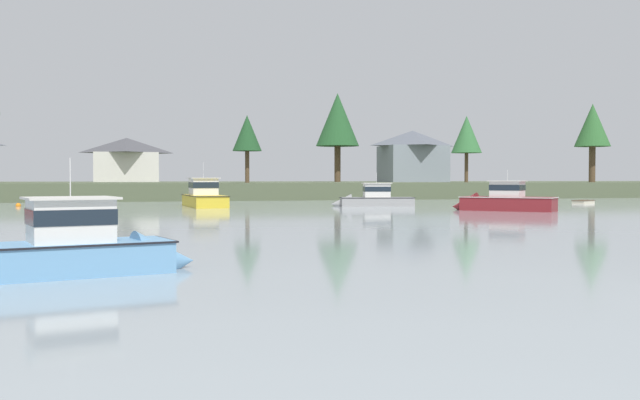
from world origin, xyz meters
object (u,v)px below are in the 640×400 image
(cruiser_grey, at_px, (370,201))
(mooring_buoy_orange, at_px, (18,205))
(cruiser_skyblue, at_px, (80,257))
(cruiser_maroon, at_px, (499,204))
(cruiser_yellow, at_px, (203,200))
(dinghy_cream, at_px, (583,202))

(cruiser_grey, xyz_separation_m, mooring_buoy_orange, (-30.78, 7.07, -0.40))
(cruiser_skyblue, height_order, cruiser_maroon, cruiser_maroon)
(cruiser_skyblue, bearing_deg, mooring_buoy_orange, 100.31)
(cruiser_maroon, bearing_deg, cruiser_yellow, 145.93)
(cruiser_skyblue, xyz_separation_m, mooring_buoy_orange, (-8.92, 49.06, -0.37))
(cruiser_skyblue, xyz_separation_m, cruiser_yellow, (7.13, 45.41, 0.11))
(cruiser_skyblue, bearing_deg, cruiser_maroon, 47.01)
(dinghy_cream, distance_m, cruiser_grey, 22.59)
(dinghy_cream, height_order, cruiser_grey, cruiser_grey)
(cruiser_yellow, height_order, cruiser_grey, cruiser_yellow)
(cruiser_grey, bearing_deg, dinghy_cream, 1.52)
(cruiser_yellow, relative_size, mooring_buoy_orange, 19.18)
(cruiser_yellow, xyz_separation_m, mooring_buoy_orange, (-16.05, 3.65, -0.47))
(dinghy_cream, height_order, mooring_buoy_orange, mooring_buoy_orange)
(cruiser_skyblue, height_order, cruiser_yellow, cruiser_yellow)
(cruiser_yellow, bearing_deg, cruiser_skyblue, -98.92)
(cruiser_skyblue, xyz_separation_m, dinghy_cream, (44.43, 42.59, -0.33))
(cruiser_grey, distance_m, cruiser_maroon, 13.12)
(cruiser_yellow, distance_m, dinghy_cream, 37.41)
(cruiser_maroon, relative_size, mooring_buoy_orange, 14.67)
(cruiser_maroon, bearing_deg, cruiser_grey, 121.55)
(cruiser_skyblue, relative_size, mooring_buoy_orange, 13.61)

